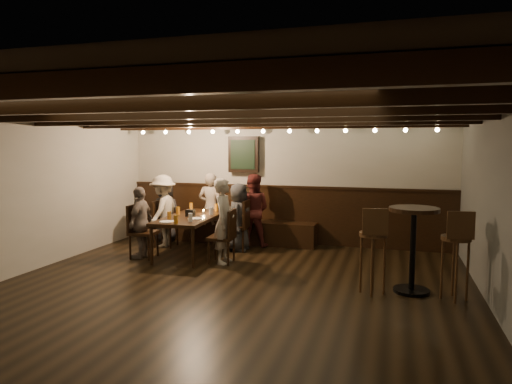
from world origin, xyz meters
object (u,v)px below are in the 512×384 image
(chair_left_far, at_px, (143,242))
(person_bench_right, at_px, (253,210))
(person_left_near, at_px, (163,211))
(person_bench_left, at_px, (166,212))
(chair_right_near, at_px, (237,235))
(person_right_far, at_px, (224,221))
(bar_stool_right, at_px, (455,267))
(chair_right_far, at_px, (223,246))
(person_right_near, at_px, (239,217))
(chair_left_near, at_px, (165,233))
(person_bench_centre, at_px, (211,207))
(person_left_far, at_px, (141,222))
(high_top_table, at_px, (413,237))
(bar_stool_left, at_px, (373,262))
(dining_table, at_px, (191,219))

(chair_left_far, relative_size, person_bench_right, 0.66)
(person_left_near, bearing_deg, person_bench_left, -161.57)
(chair_left_far, bearing_deg, chair_right_near, 122.02)
(person_right_far, height_order, bar_stool_right, person_right_far)
(chair_right_far, height_order, person_right_near, person_right_near)
(person_bench_left, bearing_deg, chair_left_near, 111.97)
(person_bench_centre, bearing_deg, person_left_far, 63.43)
(high_top_table, bearing_deg, person_right_near, 151.67)
(bar_stool_left, bearing_deg, person_left_far, 159.22)
(chair_left_near, xyz_separation_m, chair_right_far, (1.49, -0.81, 0.00))
(dining_table, relative_size, high_top_table, 1.65)
(chair_left_near, bearing_deg, bar_stool_left, 62.97)
(person_left_far, distance_m, bar_stool_left, 4.00)
(person_left_near, bearing_deg, dining_table, 59.04)
(chair_right_near, bearing_deg, chair_right_far, 179.94)
(chair_left_far, xyz_separation_m, person_bench_left, (-0.26, 1.34, 0.32))
(bar_stool_left, bearing_deg, chair_left_near, 147.43)
(person_bench_left, bearing_deg, dining_table, 135.00)
(chair_left_near, bearing_deg, person_right_near, 90.00)
(person_left_far, bearing_deg, chair_left_far, 90.00)
(chair_right_near, relative_size, person_bench_left, 0.77)
(dining_table, height_order, person_right_near, person_right_near)
(chair_left_far, distance_m, person_bench_right, 2.15)
(high_top_table, distance_m, bar_stool_right, 0.61)
(chair_left_far, height_order, person_left_near, person_left_near)
(dining_table, xyz_separation_m, high_top_table, (3.69, -1.10, 0.12))
(chair_right_far, relative_size, bar_stool_right, 0.77)
(high_top_table, bearing_deg, person_right_far, 166.48)
(person_bench_left, bearing_deg, bar_stool_left, 149.06)
(dining_table, bearing_deg, person_right_near, 30.96)
(chair_right_far, height_order, person_bench_left, person_bench_left)
(person_left_near, bearing_deg, chair_right_near, 90.00)
(chair_right_far, bearing_deg, bar_stool_right, -107.38)
(person_left_far, relative_size, person_right_near, 0.99)
(person_left_far, relative_size, bar_stool_right, 1.07)
(person_bench_centre, xyz_separation_m, person_left_near, (-0.71, -0.64, -0.01))
(person_right_far, height_order, bar_stool_left, person_right_far)
(chair_left_far, relative_size, person_left_far, 0.75)
(person_bench_right, relative_size, bar_stool_left, 1.21)
(person_bench_left, bearing_deg, bar_stool_right, 154.29)
(person_right_near, bearing_deg, chair_left_far, 121.49)
(person_bench_centre, xyz_separation_m, person_right_near, (0.78, -0.55, -0.08))
(person_left_near, bearing_deg, high_top_table, 67.88)
(bar_stool_left, relative_size, bar_stool_right, 1.00)
(chair_left_near, bearing_deg, chair_right_far, 57.94)
(person_bench_right, bearing_deg, person_left_far, 39.29)
(chair_right_far, relative_size, person_bench_right, 0.64)
(dining_table, height_order, person_right_far, person_right_far)
(person_left_far, relative_size, person_right_far, 0.88)
(high_top_table, xyz_separation_m, bar_stool_right, (0.50, -0.16, -0.32))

